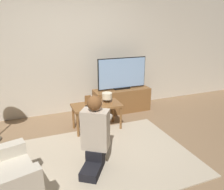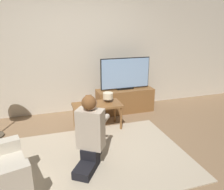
% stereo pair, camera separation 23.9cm
% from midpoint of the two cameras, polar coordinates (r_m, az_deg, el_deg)
% --- Properties ---
extents(ground_plane, '(10.00, 10.00, 0.00)m').
position_cam_midpoint_polar(ground_plane, '(3.22, -1.62, -16.23)').
color(ground_plane, '#896B4C').
extents(wall_back, '(10.00, 0.06, 2.60)m').
position_cam_midpoint_polar(wall_back, '(4.57, -8.57, 11.49)').
color(wall_back, beige).
rests_on(wall_back, ground_plane).
extents(rug, '(2.54, 1.83, 0.02)m').
position_cam_midpoint_polar(rug, '(3.22, -1.63, -16.11)').
color(rug, '#BCAD93').
rests_on(rug, ground_plane).
extents(tv_stand, '(1.21, 0.39, 0.50)m').
position_cam_midpoint_polar(tv_stand, '(4.69, 4.84, -1.42)').
color(tv_stand, brown).
rests_on(tv_stand, ground_plane).
extents(tv, '(1.05, 0.08, 0.66)m').
position_cam_midpoint_polar(tv, '(4.53, 5.03, 5.57)').
color(tv, black).
rests_on(tv, tv_stand).
extents(coffee_table, '(0.85, 0.44, 0.47)m').
position_cam_midpoint_polar(coffee_table, '(3.85, -2.11, -3.23)').
color(coffee_table, brown).
rests_on(coffee_table, ground_plane).
extents(person_kneeling, '(0.64, 0.79, 0.97)m').
position_cam_midpoint_polar(person_kneeling, '(2.84, -3.30, -9.77)').
color(person_kneeling, black).
rests_on(person_kneeling, rug).
extents(picture_frame, '(0.11, 0.01, 0.15)m').
position_cam_midpoint_polar(picture_frame, '(3.87, -4.38, -1.05)').
color(picture_frame, brown).
rests_on(picture_frame, coffee_table).
extents(table_lamp, '(0.18, 0.18, 0.17)m').
position_cam_midpoint_polar(table_lamp, '(3.91, 0.69, -0.37)').
color(table_lamp, '#4C3823').
rests_on(table_lamp, coffee_table).
extents(remote, '(0.04, 0.15, 0.02)m').
position_cam_midpoint_polar(remote, '(3.71, -4.60, -3.05)').
color(remote, black).
rests_on(remote, coffee_table).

